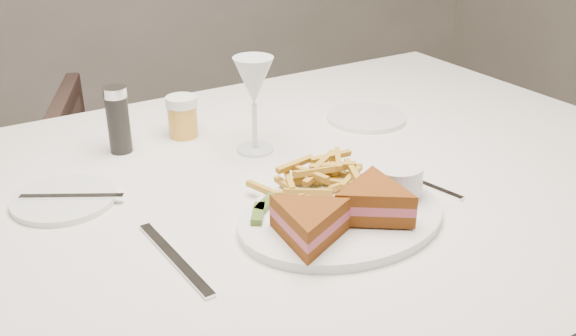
{
  "coord_description": "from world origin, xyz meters",
  "views": [
    {
      "loc": [
        -0.04,
        -0.5,
        1.23
      ],
      "look_at": [
        0.35,
        0.31,
        0.8
      ],
      "focal_mm": 40.0,
      "sensor_mm": 36.0,
      "label": 1
    }
  ],
  "objects": [
    {
      "name": "chair_far",
      "position": [
        0.41,
        1.3,
        0.34
      ],
      "size": [
        0.8,
        0.77,
        0.67
      ],
      "primitive_type": "imported",
      "rotation": [
        0.0,
        0.0,
        2.85
      ],
      "color": "#48332C",
      "rests_on": "ground"
    },
    {
      "name": "table_setting",
      "position": [
        0.37,
        0.31,
        0.79
      ],
      "size": [
        0.77,
        0.59,
        0.18
      ],
      "color": "white",
      "rests_on": "table"
    }
  ]
}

